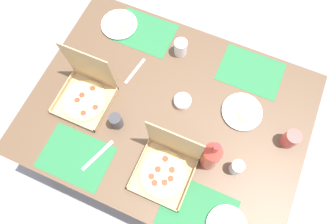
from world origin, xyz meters
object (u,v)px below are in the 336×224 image
(plate_near_right, at_px, (242,112))
(plate_near_left, at_px, (120,24))
(pizza_box_corner_right, at_px, (86,93))
(cup_red, at_px, (291,139))
(soda_bottle, at_px, (211,156))
(condiment_bowl, at_px, (183,101))
(cup_dark, at_px, (116,121))
(cup_clear_right, at_px, (237,167))
(cup_clear_left, at_px, (181,48))
(pizza_box_center, at_px, (166,167))

(plate_near_right, height_order, plate_near_left, same)
(pizza_box_corner_right, relative_size, cup_red, 2.89)
(plate_near_left, xyz_separation_m, cup_red, (1.15, -0.31, 0.05))
(soda_bottle, relative_size, condiment_bowl, 3.35)
(pizza_box_corner_right, height_order, cup_dark, pizza_box_corner_right)
(cup_dark, xyz_separation_m, cup_clear_right, (0.66, 0.02, -0.00))
(cup_dark, bearing_deg, pizza_box_corner_right, 161.13)
(cup_clear_left, xyz_separation_m, condiment_bowl, (0.14, -0.30, -0.03))
(cup_clear_left, relative_size, cup_dark, 0.98)
(cup_red, bearing_deg, pizza_box_corner_right, -170.07)
(pizza_box_corner_right, height_order, condiment_bowl, pizza_box_corner_right)
(cup_red, bearing_deg, cup_dark, -162.72)
(plate_near_right, xyz_separation_m, soda_bottle, (-0.08, -0.33, 0.12))
(plate_near_right, bearing_deg, cup_dark, -151.02)
(cup_dark, bearing_deg, plate_near_right, 28.98)
(plate_near_right, bearing_deg, cup_clear_left, 154.38)
(pizza_box_center, height_order, cup_red, pizza_box_center)
(plate_near_left, relative_size, cup_dark, 2.18)
(pizza_box_center, distance_m, soda_bottle, 0.24)
(pizza_box_center, height_order, condiment_bowl, pizza_box_center)
(cup_red, xyz_separation_m, cup_dark, (-0.87, -0.27, -0.00))
(cup_red, bearing_deg, condiment_bowl, -178.69)
(cup_clear_left, distance_m, condiment_bowl, 0.33)
(plate_near_left, height_order, soda_bottle, soda_bottle)
(pizza_box_corner_right, bearing_deg, cup_dark, -18.87)
(plate_near_right, relative_size, cup_dark, 2.18)
(pizza_box_center, relative_size, condiment_bowl, 3.29)
(cup_clear_right, bearing_deg, plate_near_left, 149.23)
(pizza_box_center, height_order, cup_clear_left, pizza_box_center)
(pizza_box_center, xyz_separation_m, soda_bottle, (0.18, 0.12, 0.08))
(pizza_box_corner_right, bearing_deg, cup_red, 9.93)
(pizza_box_corner_right, bearing_deg, plate_near_left, 95.76)
(pizza_box_center, relative_size, cup_red, 2.88)
(soda_bottle, relative_size, cup_dark, 3.16)
(pizza_box_center, bearing_deg, soda_bottle, 33.69)
(pizza_box_corner_right, distance_m, plate_near_left, 0.51)
(cup_red, bearing_deg, plate_near_left, 164.80)
(plate_near_right, xyz_separation_m, cup_red, (0.27, -0.06, 0.05))
(soda_bottle, height_order, cup_red, soda_bottle)
(cup_red, bearing_deg, soda_bottle, -142.55)
(pizza_box_center, distance_m, plate_near_right, 0.52)
(plate_near_left, height_order, condiment_bowl, condiment_bowl)
(pizza_box_center, distance_m, cup_dark, 0.36)
(pizza_box_corner_right, relative_size, pizza_box_center, 1.00)
(pizza_box_center, height_order, plate_near_right, pizza_box_center)
(pizza_box_corner_right, bearing_deg, cup_clear_right, -3.64)
(plate_near_right, distance_m, cup_dark, 0.69)
(soda_bottle, xyz_separation_m, condiment_bowl, (-0.25, 0.25, -0.11))
(plate_near_left, bearing_deg, cup_red, -15.20)
(plate_near_left, xyz_separation_m, cup_clear_left, (0.42, -0.03, 0.04))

